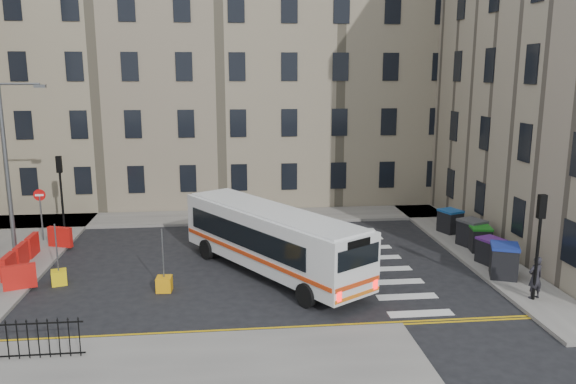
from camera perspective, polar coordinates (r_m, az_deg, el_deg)
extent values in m
plane|color=black|center=(26.16, 0.55, -7.26)|extent=(120.00, 120.00, 0.00)
cube|color=slate|center=(34.37, -11.13, -2.64)|extent=(36.00, 3.20, 0.15)
cube|color=slate|center=(32.06, 15.93, -3.95)|extent=(2.40, 26.00, 0.15)
cube|color=gray|center=(40.25, -12.19, 10.84)|extent=(38.00, 10.50, 16.00)
cylinder|color=black|center=(23.25, 23.94, -6.27)|extent=(0.12, 0.12, 3.20)
cube|color=black|center=(22.73, 24.38, -1.35)|extent=(0.28, 0.22, 0.90)
cylinder|color=black|center=(33.08, -21.96, -0.89)|extent=(0.12, 0.12, 3.20)
cube|color=black|center=(32.71, -22.24, 2.62)|extent=(0.28, 0.22, 0.90)
cylinder|color=#595B5E|center=(28.76, -26.64, 1.76)|extent=(0.20, 0.20, 8.00)
cylinder|color=#595B5E|center=(31.45, -23.75, -2.42)|extent=(0.08, 0.08, 2.40)
cube|color=red|center=(31.14, -23.99, 0.26)|extent=(0.60, 0.04, 0.60)
cube|color=red|center=(26.55, -26.54, -6.80)|extent=(0.25, 1.25, 1.00)
cube|color=red|center=(27.89, -25.48, -5.83)|extent=(0.25, 1.25, 1.00)
cube|color=red|center=(29.24, -24.53, -4.95)|extent=(0.25, 1.25, 1.00)
cube|color=red|center=(30.16, -22.14, -4.25)|extent=(1.26, 0.66, 1.00)
cube|color=red|center=(25.09, -25.62, -7.77)|extent=(1.26, 0.66, 1.00)
cube|color=silver|center=(24.37, -1.71, -4.64)|extent=(7.62, 10.01, 2.36)
cube|color=black|center=(24.02, -4.66, -4.45)|extent=(4.56, 7.01, 0.94)
cube|color=black|center=(25.38, -0.22, -3.51)|extent=(4.56, 7.01, 0.94)
cube|color=black|center=(28.48, -8.07, -1.81)|extent=(1.78, 1.18, 1.04)
cube|color=black|center=(20.52, 7.18, -6.58)|extent=(1.78, 1.18, 0.76)
cube|color=#C13610|center=(23.87, -4.00, -6.45)|extent=(5.57, 8.59, 0.17)
cube|color=#C13610|center=(25.24, 0.47, -5.38)|extent=(5.57, 8.59, 0.17)
cube|color=#FF0C0C|center=(20.32, 5.22, -10.55)|extent=(0.20, 0.15, 0.38)
cube|color=#FF0C0C|center=(21.60, 8.87, -9.26)|extent=(0.20, 0.15, 0.38)
cylinder|color=black|center=(26.87, -8.26, -5.80)|extent=(0.73, 0.94, 0.94)
cylinder|color=black|center=(28.08, -4.10, -4.91)|extent=(0.73, 0.94, 0.94)
cylinder|color=black|center=(21.36, 1.83, -10.45)|extent=(0.73, 0.94, 0.94)
cylinder|color=black|center=(22.87, 6.38, -8.97)|extent=(0.73, 0.94, 0.94)
cube|color=black|center=(25.59, 21.06, -6.67)|extent=(1.44, 1.53, 1.28)
cube|color=navy|center=(25.38, 21.18, -5.15)|extent=(1.51, 1.60, 0.13)
cube|color=black|center=(27.18, 19.85, -5.74)|extent=(1.16, 1.25, 1.06)
cube|color=#501D6F|center=(27.02, 19.93, -4.55)|extent=(1.22, 1.31, 0.11)
cube|color=black|center=(28.86, 18.90, -4.60)|extent=(1.09, 1.20, 1.11)
cube|color=#176A17|center=(28.70, 18.98, -3.43)|extent=(1.14, 1.26, 0.12)
cube|color=black|center=(29.57, 18.14, -4.06)|extent=(1.34, 1.43, 1.20)
cube|color=#3A3A3D|center=(29.40, 18.22, -2.82)|extent=(1.41, 1.50, 0.13)
cube|color=black|center=(31.69, 16.13, -2.95)|extent=(1.25, 1.33, 1.12)
cube|color=navy|center=(31.54, 16.19, -1.86)|extent=(1.31, 1.39, 0.12)
imported|color=black|center=(23.61, 23.83, -7.95)|extent=(0.68, 0.52, 1.67)
cube|color=yellow|center=(25.44, -22.23, -8.03)|extent=(0.75, 0.75, 0.60)
cube|color=orange|center=(23.44, -12.46, -9.11)|extent=(0.63, 0.63, 0.60)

